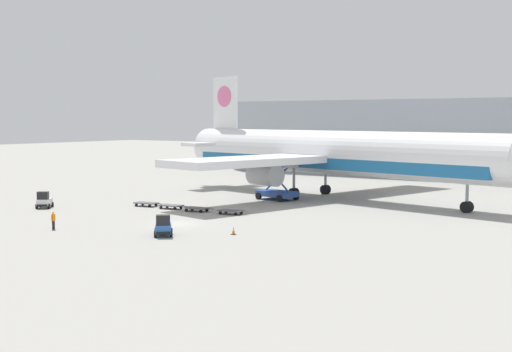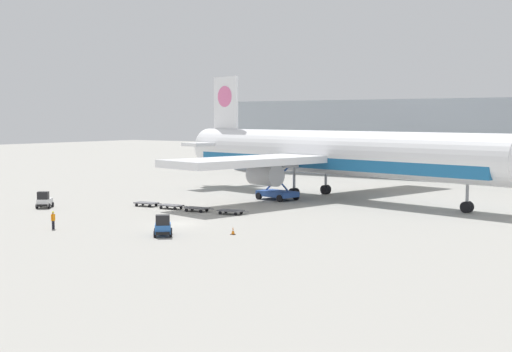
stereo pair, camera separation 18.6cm
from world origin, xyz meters
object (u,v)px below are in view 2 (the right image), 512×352
at_px(scissor_lift_loader, 277,185).
at_px(traffic_cone_near, 233,231).
at_px(airplane_main, 329,154).
at_px(baggage_tug_mid, 44,201).
at_px(baggage_dolly_third, 197,208).
at_px(ground_crew_near, 53,219).
at_px(baggage_dolly_lead, 146,203).
at_px(baggage_dolly_trail, 231,211).
at_px(baggage_dolly_second, 171,206).
at_px(baggage_tug_foreground, 163,227).

distance_m(scissor_lift_loader, traffic_cone_near, 28.47).
bearing_deg(airplane_main, baggage_tug_mid, -116.02).
xyz_separation_m(scissor_lift_loader, baggage_dolly_third, (-1.20, -15.23, -1.56)).
bearing_deg(ground_crew_near, baggage_dolly_lead, 3.61).
distance_m(baggage_tug_mid, baggage_dolly_trail, 23.04).
relative_size(baggage_dolly_third, traffic_cone_near, 5.24).
distance_m(scissor_lift_loader, baggage_dolly_third, 15.36).
height_order(airplane_main, ground_crew_near, airplane_main).
height_order(baggage_dolly_second, baggage_dolly_trail, same).
relative_size(baggage_dolly_trail, traffic_cone_near, 5.24).
relative_size(baggage_tug_mid, baggage_dolly_third, 0.74).
height_order(airplane_main, baggage_dolly_second, airplane_main).
height_order(baggage_dolly_second, traffic_cone_near, traffic_cone_near).
distance_m(baggage_tug_foreground, baggage_dolly_third, 17.08).
distance_m(baggage_dolly_third, baggage_dolly_trail, 4.62).
bearing_deg(baggage_dolly_third, baggage_dolly_trail, -2.70).
bearing_deg(baggage_dolly_second, traffic_cone_near, -39.20).
height_order(airplane_main, baggage_tug_foreground, airplane_main).
xyz_separation_m(baggage_dolly_trail, traffic_cone_near, (8.31, -10.97, -0.04)).
bearing_deg(ground_crew_near, baggage_tug_foreground, -87.04).
distance_m(baggage_tug_foreground, baggage_tug_mid, 26.27).
xyz_separation_m(ground_crew_near, traffic_cone_near, (16.04, 7.26, -0.68)).
bearing_deg(baggage_dolly_trail, baggage_tug_mid, -166.31).
height_order(baggage_dolly_lead, traffic_cone_near, traffic_cone_near).
height_order(airplane_main, traffic_cone_near, airplane_main).
relative_size(scissor_lift_loader, traffic_cone_near, 7.98).
distance_m(baggage_dolly_third, ground_crew_near, 18.20).
relative_size(airplane_main, baggage_dolly_third, 15.22).
xyz_separation_m(baggage_dolly_second, baggage_dolly_third, (4.03, -0.22, 0.00)).
xyz_separation_m(baggage_dolly_third, baggage_dolly_trail, (4.61, 0.31, 0.00)).
relative_size(airplane_main, baggage_dolly_lead, 15.22).
bearing_deg(baggage_tug_mid, baggage_dolly_third, 77.89).
bearing_deg(baggage_tug_foreground, baggage_dolly_second, 178.28).
bearing_deg(baggage_dolly_lead, scissor_lift_loader, 51.43).
bearing_deg(baggage_tug_mid, baggage_dolly_trail, 73.88).
bearing_deg(scissor_lift_loader, traffic_cone_near, -53.06).
distance_m(scissor_lift_loader, baggage_dolly_lead, 17.61).
height_order(scissor_lift_loader, baggage_dolly_second, scissor_lift_loader).
bearing_deg(baggage_dolly_third, scissor_lift_loader, 78.99).
height_order(baggage_tug_foreground, traffic_cone_near, baggage_tug_foreground).
relative_size(scissor_lift_loader, baggage_dolly_lead, 1.52).
xyz_separation_m(baggage_dolly_lead, ground_crew_near, (4.99, -18.29, 0.65)).
xyz_separation_m(baggage_tug_mid, baggage_dolly_trail, (21.62, 7.96, -0.49)).
xyz_separation_m(baggage_dolly_lead, baggage_dolly_second, (4.08, -0.15, 0.00)).
relative_size(baggage_dolly_third, baggage_dolly_trail, 1.00).
relative_size(baggage_tug_foreground, baggage_dolly_second, 0.74).
relative_size(baggage_tug_foreground, baggage_dolly_lead, 0.74).
distance_m(baggage_dolly_second, traffic_cone_near, 20.14).
relative_size(baggage_tug_mid, baggage_dolly_lead, 0.74).
relative_size(airplane_main, ground_crew_near, 32.61).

